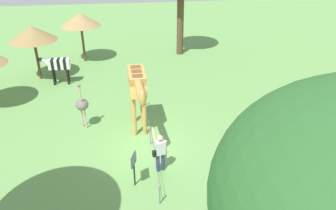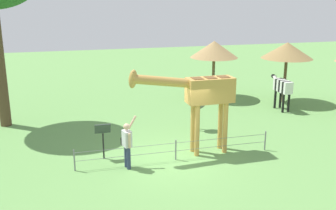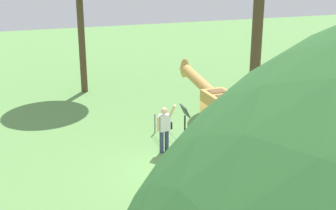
{
  "view_description": "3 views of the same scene",
  "coord_description": "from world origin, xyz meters",
  "px_view_note": "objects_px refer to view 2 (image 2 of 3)",
  "views": [
    {
      "loc": [
        11.84,
        -0.74,
        8.26
      ],
      "look_at": [
        0.42,
        0.79,
        2.08
      ],
      "focal_mm": 35.87,
      "sensor_mm": 36.0,
      "label": 1
    },
    {
      "loc": [
        3.66,
        12.59,
        5.67
      ],
      "look_at": [
        0.37,
        0.39,
        2.13
      ],
      "focal_mm": 42.28,
      "sensor_mm": 36.0,
      "label": 2
    },
    {
      "loc": [
        -11.61,
        4.83,
        6.36
      ],
      "look_at": [
        0.42,
        0.65,
        2.13
      ],
      "focal_mm": 48.87,
      "sensor_mm": 36.0,
      "label": 3
    }
  ],
  "objects_px": {
    "giraffe": "(202,94)",
    "info_sign": "(103,134)",
    "ostrich": "(197,104)",
    "shade_hut_far": "(214,49)",
    "visitor": "(127,143)",
    "shade_hut_near": "(287,51)",
    "zebra": "(282,87)"
  },
  "relations": [
    {
      "from": "giraffe",
      "to": "info_sign",
      "type": "height_order",
      "value": "giraffe"
    },
    {
      "from": "ostrich",
      "to": "shade_hut_far",
      "type": "xyz_separation_m",
      "value": [
        -2.69,
        -5.0,
        1.57
      ]
    },
    {
      "from": "visitor",
      "to": "ostrich",
      "type": "height_order",
      "value": "ostrich"
    },
    {
      "from": "shade_hut_near",
      "to": "info_sign",
      "type": "height_order",
      "value": "shade_hut_near"
    },
    {
      "from": "zebra",
      "to": "shade_hut_near",
      "type": "height_order",
      "value": "shade_hut_near"
    },
    {
      "from": "visitor",
      "to": "zebra",
      "type": "xyz_separation_m",
      "value": [
        -8.7,
        -4.93,
        0.26
      ]
    },
    {
      "from": "giraffe",
      "to": "shade_hut_near",
      "type": "xyz_separation_m",
      "value": [
        -6.81,
        -5.63,
        0.58
      ]
    },
    {
      "from": "zebra",
      "to": "ostrich",
      "type": "height_order",
      "value": "ostrich"
    },
    {
      "from": "zebra",
      "to": "ostrich",
      "type": "bearing_deg",
      "value": 19.48
    },
    {
      "from": "visitor",
      "to": "ostrich",
      "type": "distance_m",
      "value": 4.73
    },
    {
      "from": "giraffe",
      "to": "ostrich",
      "type": "distance_m",
      "value": 2.8
    },
    {
      "from": "ostrich",
      "to": "visitor",
      "type": "bearing_deg",
      "value": 41.14
    },
    {
      "from": "giraffe",
      "to": "shade_hut_near",
      "type": "bearing_deg",
      "value": -140.45
    },
    {
      "from": "shade_hut_far",
      "to": "info_sign",
      "type": "height_order",
      "value": "shade_hut_far"
    },
    {
      "from": "ostrich",
      "to": "info_sign",
      "type": "relative_size",
      "value": 1.7
    },
    {
      "from": "giraffe",
      "to": "ostrich",
      "type": "xyz_separation_m",
      "value": [
        -0.73,
        -2.49,
        -1.05
      ]
    },
    {
      "from": "giraffe",
      "to": "visitor",
      "type": "distance_m",
      "value": 3.18
    },
    {
      "from": "ostrich",
      "to": "shade_hut_near",
      "type": "bearing_deg",
      "value": -152.72
    },
    {
      "from": "visitor",
      "to": "shade_hut_near",
      "type": "xyz_separation_m",
      "value": [
        -9.63,
        -6.24,
        1.9
      ]
    },
    {
      "from": "shade_hut_near",
      "to": "shade_hut_far",
      "type": "distance_m",
      "value": 3.87
    },
    {
      "from": "ostrich",
      "to": "info_sign",
      "type": "height_order",
      "value": "ostrich"
    },
    {
      "from": "shade_hut_near",
      "to": "info_sign",
      "type": "relative_size",
      "value": 2.46
    },
    {
      "from": "ostrich",
      "to": "shade_hut_far",
      "type": "height_order",
      "value": "shade_hut_far"
    },
    {
      "from": "visitor",
      "to": "info_sign",
      "type": "xyz_separation_m",
      "value": [
        0.7,
        -0.99,
        0.05
      ]
    },
    {
      "from": "ostrich",
      "to": "shade_hut_far",
      "type": "bearing_deg",
      "value": -118.28
    },
    {
      "from": "shade_hut_far",
      "to": "giraffe",
      "type": "bearing_deg",
      "value": 65.44
    },
    {
      "from": "giraffe",
      "to": "ostrich",
      "type": "bearing_deg",
      "value": -106.4
    },
    {
      "from": "info_sign",
      "to": "ostrich",
      "type": "bearing_deg",
      "value": -153.59
    },
    {
      "from": "shade_hut_far",
      "to": "info_sign",
      "type": "xyz_separation_m",
      "value": [
        6.94,
        7.12,
        -1.8
      ]
    },
    {
      "from": "visitor",
      "to": "zebra",
      "type": "relative_size",
      "value": 0.98
    },
    {
      "from": "info_sign",
      "to": "zebra",
      "type": "bearing_deg",
      "value": -157.29
    },
    {
      "from": "shade_hut_far",
      "to": "shade_hut_near",
      "type": "bearing_deg",
      "value": 151.13
    }
  ]
}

